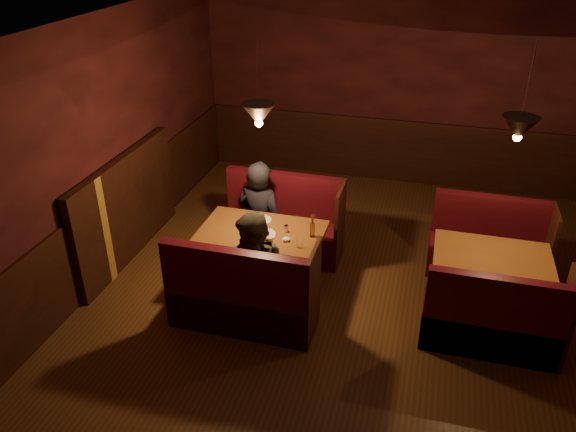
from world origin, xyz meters
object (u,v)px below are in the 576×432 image
(second_bench_near, at_px, (493,325))
(diner_a, at_px, (260,199))
(diner_b, at_px, (256,254))
(second_table, at_px, (490,268))
(second_bench_far, at_px, (487,250))
(main_bench_near, at_px, (242,302))
(main_bench_far, at_px, (283,229))
(main_table, at_px, (263,243))

(second_bench_near, relative_size, diner_a, 0.80)
(diner_b, bearing_deg, second_table, 24.07)
(second_table, relative_size, second_bench_far, 0.90)
(second_bench_far, relative_size, second_bench_near, 1.00)
(second_bench_far, distance_m, diner_a, 2.75)
(main_bench_near, bearing_deg, main_bench_far, 90.00)
(main_table, relative_size, diner_a, 0.83)
(second_bench_far, bearing_deg, second_table, -92.20)
(second_table, height_order, second_bench_near, second_bench_near)
(main_bench_near, bearing_deg, second_bench_near, 7.38)
(main_table, xyz_separation_m, diner_b, (0.11, -0.57, 0.23))
(main_bench_near, relative_size, diner_a, 0.91)
(main_bench_near, distance_m, second_table, 2.63)
(main_bench_far, relative_size, second_bench_near, 1.13)
(second_bench_near, bearing_deg, main_table, 169.52)
(main_bench_near, relative_size, second_table, 1.25)
(main_bench_far, height_order, main_bench_near, same)
(main_bench_far, distance_m, diner_b, 1.42)
(second_bench_near, bearing_deg, diner_a, 159.42)
(main_bench_far, height_order, second_table, main_bench_far)
(main_bench_far, height_order, second_bench_near, main_bench_far)
(main_bench_near, xyz_separation_m, second_bench_far, (2.44, 1.74, -0.02))
(main_bench_near, bearing_deg, diner_a, 99.83)
(main_bench_far, distance_m, diner_a, 0.59)
(main_bench_far, xyz_separation_m, diner_a, (-0.23, -0.22, 0.50))
(second_table, relative_size, diner_b, 0.76)
(second_table, bearing_deg, diner_b, -160.30)
(main_table, height_order, diner_b, diner_b)
(diner_b, bearing_deg, diner_a, 110.58)
(diner_b, bearing_deg, main_table, 105.43)
(second_bench_far, bearing_deg, main_bench_near, -144.52)
(main_bench_near, bearing_deg, diner_b, 64.02)
(main_table, xyz_separation_m, main_bench_near, (0.01, -0.77, -0.24))
(second_table, bearing_deg, main_table, -173.94)
(second_table, bearing_deg, main_bench_far, 168.02)
(diner_a, xyz_separation_m, diner_b, (0.33, -1.12, -0.03))
(diner_b, bearing_deg, second_bench_near, 7.24)
(main_table, xyz_separation_m, diner_a, (-0.21, 0.55, 0.26))
(main_table, height_order, diner_a, diner_a)
(second_table, height_order, diner_b, diner_b)
(main_table, bearing_deg, diner_b, -78.95)
(diner_a, bearing_deg, main_bench_near, 110.45)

